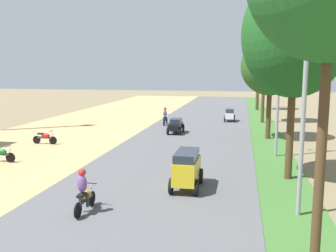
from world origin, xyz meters
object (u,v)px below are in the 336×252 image
(streetlamp_near, at_px, (305,90))
(car_sedan_black, at_px, (176,125))
(parked_motorbike_fourth, at_px, (1,153))
(motorbike_foreground_rider, at_px, (84,192))
(car_van_yellow, at_px, (187,167))
(median_tree_second, at_px, (295,35))
(streetlamp_far, at_px, (258,72))
(median_tree_fourth, at_px, (265,39))
(streetlamp_mid, at_px, (279,84))
(median_tree_third, at_px, (271,66))
(parked_motorbike_fifth, at_px, (45,137))
(utility_pole_near, at_px, (326,76))
(car_hatchback_white, at_px, (230,115))
(motorbike_ahead_second, at_px, (165,117))
(median_tree_fifth, at_px, (259,52))

(streetlamp_near, relative_size, car_sedan_black, 3.43)
(parked_motorbike_fourth, xyz_separation_m, motorbike_foreground_rider, (7.70, -6.13, 0.30))
(car_van_yellow, height_order, motorbike_foreground_rider, car_van_yellow)
(parked_motorbike_fourth, bearing_deg, median_tree_second, -0.69)
(streetlamp_far, bearing_deg, motorbike_foreground_rider, -100.63)
(median_tree_fourth, bearing_deg, streetlamp_mid, -89.75)
(median_tree_third, distance_m, motorbike_foreground_rider, 18.75)
(parked_motorbike_fifth, relative_size, median_tree_third, 0.24)
(median_tree_fourth, relative_size, car_sedan_black, 4.62)
(streetlamp_mid, height_order, utility_pole_near, utility_pole_near)
(car_hatchback_white, distance_m, motorbike_ahead_second, 6.91)
(parked_motorbike_fourth, bearing_deg, car_van_yellow, -13.86)
(median_tree_second, height_order, car_sedan_black, median_tree_second)
(median_tree_fifth, bearing_deg, median_tree_fourth, -89.65)
(streetlamp_mid, xyz_separation_m, car_van_yellow, (-4.34, -7.24, -3.35))
(parked_motorbike_fourth, bearing_deg, median_tree_fourth, 51.73)
(streetlamp_near, distance_m, car_hatchback_white, 24.68)
(streetlamp_mid, distance_m, car_sedan_black, 10.59)
(parked_motorbike_fourth, xyz_separation_m, median_tree_fourth, (15.21, 19.29, 7.57))
(median_tree_second, xyz_separation_m, median_tree_fifth, (-0.31, 31.29, 0.60))
(median_tree_fifth, bearing_deg, car_sedan_black, -109.87)
(median_tree_fifth, distance_m, motorbike_ahead_second, 19.00)
(median_tree_third, height_order, streetlamp_far, streetlamp_far)
(car_van_yellow, bearing_deg, streetlamp_far, 83.30)
(parked_motorbike_fourth, xyz_separation_m, car_sedan_black, (7.98, 11.30, 0.19))
(streetlamp_mid, xyz_separation_m, streetlamp_far, (0.00, 29.71, 0.50))
(motorbike_foreground_rider, bearing_deg, streetlamp_far, 79.37)
(car_van_yellow, height_order, motorbike_ahead_second, car_van_yellow)
(car_sedan_black, bearing_deg, streetlamp_near, -65.66)
(car_sedan_black, bearing_deg, motorbike_foreground_rider, -90.94)
(car_sedan_black, height_order, motorbike_ahead_second, motorbike_ahead_second)
(median_tree_second, bearing_deg, median_tree_fifth, 90.58)
(streetlamp_near, bearing_deg, median_tree_fifth, 90.22)
(streetlamp_mid, relative_size, motorbike_ahead_second, 4.14)
(parked_motorbike_fourth, xyz_separation_m, streetlamp_near, (15.28, -4.82, 3.98))
(median_tree_third, height_order, motorbike_ahead_second, median_tree_third)
(median_tree_second, relative_size, motorbike_foreground_rider, 5.33)
(streetlamp_mid, relative_size, car_hatchback_white, 3.72)
(median_tree_fifth, xyz_separation_m, motorbike_ahead_second, (-8.93, -15.45, -6.51))
(streetlamp_near, height_order, car_hatchback_white, streetlamp_near)
(median_tree_fifth, bearing_deg, streetlamp_far, 87.51)
(median_tree_fifth, bearing_deg, parked_motorbike_fourth, -115.96)
(utility_pole_near, bearing_deg, parked_motorbike_fifth, 173.24)
(parked_motorbike_fifth, xyz_separation_m, median_tree_fifth, (15.33, 25.92, 6.81))
(car_hatchback_white, height_order, motorbike_ahead_second, motorbike_ahead_second)
(streetlamp_mid, bearing_deg, streetlamp_near, -90.00)
(streetlamp_mid, relative_size, car_van_yellow, 3.09)
(parked_motorbike_fourth, height_order, motorbike_ahead_second, motorbike_ahead_second)
(utility_pole_near, xyz_separation_m, car_hatchback_white, (-5.52, 16.27, -4.10))
(motorbike_foreground_rider, bearing_deg, parked_motorbike_fifth, 124.90)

